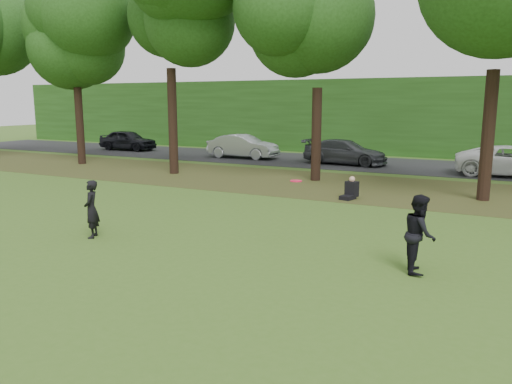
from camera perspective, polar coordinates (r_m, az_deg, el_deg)
ground at (r=9.28m, az=-5.61°, el=-12.16°), size 120.00×120.00×0.00m
leaf_litter at (r=21.04m, az=13.65°, el=0.39°), size 60.00×7.00×0.01m
street at (r=28.81m, az=17.32°, el=2.86°), size 70.00×7.00×0.02m
far_hedge at (r=34.54m, az=19.23°, el=8.07°), size 70.00×3.00×5.00m
player_left at (r=13.72m, az=-18.29°, el=-1.87°), size 0.59×0.66×1.52m
player_right at (r=10.94m, az=18.18°, el=-4.55°), size 0.80×0.93×1.66m
parked_cars at (r=28.13m, az=12.45°, el=4.38°), size 42.10×4.01×1.47m
frisbee at (r=11.35m, az=4.60°, el=1.28°), size 0.38×0.38×0.03m
seated_person at (r=18.59m, az=10.76°, el=0.17°), size 0.58×0.81×0.83m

